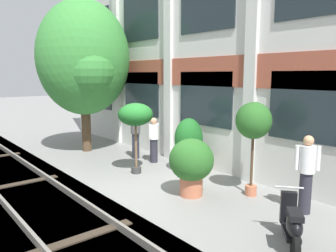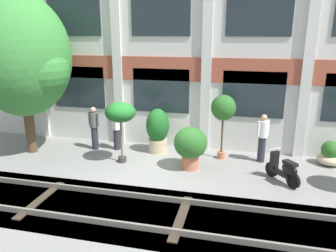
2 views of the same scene
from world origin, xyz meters
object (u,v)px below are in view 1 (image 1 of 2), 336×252
potted_plant_fluted_column (191,163)px  scooter_near_curb (292,225)px  broadleaf_tree (84,60)px  potted_plant_stone_basin (189,144)px  resident_near_plants (154,139)px  potted_plant_terracotta_small (135,116)px  potted_plant_tall_urn (254,123)px  resident_watching_tracks (136,133)px  resident_by_doorway (307,172)px

potted_plant_fluted_column → scooter_near_curb: (2.97, -0.44, -0.41)m
broadleaf_tree → potted_plant_stone_basin: size_ratio=3.44×
potted_plant_fluted_column → resident_near_plants: size_ratio=0.93×
potted_plant_terracotta_small → resident_near_plants: (-0.66, 1.19, -0.95)m
potted_plant_stone_basin → scooter_near_curb: potted_plant_stone_basin is taller
potted_plant_fluted_column → potted_plant_terracotta_small: size_ratio=0.67×
resident_near_plants → scooter_near_curb: bearing=147.7°
broadleaf_tree → scooter_near_curb: (9.17, -0.63, -3.10)m
potted_plant_stone_basin → potted_plant_terracotta_small: (-0.97, -1.30, 0.89)m
potted_plant_stone_basin → potted_plant_fluted_column: (1.48, -1.30, -0.04)m
potted_plant_tall_urn → potted_plant_fluted_column: (-0.96, -1.16, -1.00)m
potted_plant_stone_basin → resident_near_plants: size_ratio=1.09×
broadleaf_tree → resident_watching_tracks: bearing=20.3°
broadleaf_tree → potted_plant_tall_urn: bearing=7.8°
broadleaf_tree → scooter_near_curb: 9.70m
potted_plant_fluted_column → resident_watching_tracks: (-3.96, 1.01, 0.07)m
potted_plant_terracotta_small → resident_near_plants: size_ratio=1.40×
scooter_near_curb → potted_plant_stone_basin: bearing=29.5°
potted_plant_fluted_column → resident_watching_tracks: size_ratio=0.85×
broadleaf_tree → resident_near_plants: size_ratio=3.76×
potted_plant_stone_basin → potted_plant_fluted_column: potted_plant_stone_basin is taller
potted_plant_terracotta_small → resident_watching_tracks: (-1.51, 1.01, -0.86)m
broadleaf_tree → resident_near_plants: 4.23m
broadleaf_tree → potted_plant_fluted_column: size_ratio=4.02×
potted_plant_stone_basin → resident_watching_tracks: (-2.48, -0.28, 0.03)m
scooter_near_curb → resident_by_doorway: (-0.61, 1.62, 0.50)m
resident_by_doorway → resident_watching_tracks: (-6.31, -0.16, -0.02)m
potted_plant_tall_urn → resident_by_doorway: bearing=0.7°
resident_by_doorway → scooter_near_curb: bearing=-19.4°
potted_plant_tall_urn → potted_plant_terracotta_small: 3.59m
broadleaf_tree → resident_by_doorway: bearing=6.6°
potted_plant_stone_basin → potted_plant_terracotta_small: potted_plant_terracotta_small is taller
scooter_near_curb → potted_plant_fluted_column: bearing=42.5°
potted_plant_stone_basin → scooter_near_curb: (4.45, -1.74, -0.45)m
potted_plant_terracotta_small → scooter_near_curb: size_ratio=1.92×
potted_plant_fluted_column → resident_near_plants: bearing=159.0°
potted_plant_tall_urn → scooter_near_curb: size_ratio=2.09×
resident_watching_tracks → potted_plant_tall_urn: bearing=110.9°
broadleaf_tree → potted_plant_tall_urn: size_ratio=2.47×
potted_plant_terracotta_small → resident_watching_tracks: bearing=146.2°
potted_plant_fluted_column → scooter_near_curb: bearing=-8.4°
resident_watching_tracks → resident_near_plants: size_ratio=1.10×
resident_by_doorway → resident_watching_tracks: 6.32m
potted_plant_tall_urn → resident_watching_tracks: potted_plant_tall_urn is taller
potted_plant_tall_urn → potted_plant_stone_basin: potted_plant_tall_urn is taller
potted_plant_stone_basin → resident_by_doorway: (3.84, -0.12, 0.05)m
broadleaf_tree → resident_watching_tracks: 3.55m
potted_plant_stone_basin → resident_near_plants: bearing=-176.2°
resident_near_plants → resident_by_doorway: bearing=162.6°
potted_plant_tall_urn → resident_watching_tracks: (-4.91, -0.15, -0.93)m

